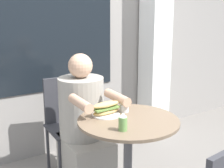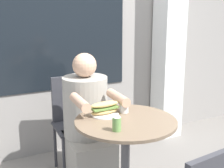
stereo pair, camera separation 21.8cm
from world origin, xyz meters
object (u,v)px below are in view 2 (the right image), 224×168
(seated_diner, at_px, (87,132))
(diner_chair, at_px, (73,115))
(condiment_bottle, at_px, (117,122))
(sandwich_on_plate, at_px, (105,109))
(drink_cup, at_px, (124,106))
(cafe_table, at_px, (125,149))

(seated_diner, bearing_deg, diner_chair, -87.47)
(condiment_bottle, bearing_deg, sandwich_on_plate, 78.49)
(drink_cup, xyz_separation_m, condiment_bottle, (-0.20, -0.27, 0.01))
(drink_cup, height_order, condiment_bottle, condiment_bottle)
(sandwich_on_plate, bearing_deg, cafe_table, -60.86)
(seated_diner, xyz_separation_m, drink_cup, (0.12, -0.39, 0.32))
(cafe_table, bearing_deg, seated_diner, 96.21)
(condiment_bottle, bearing_deg, cafe_table, 44.27)
(diner_chair, bearing_deg, sandwich_on_plate, 91.40)
(drink_cup, bearing_deg, seated_diner, 107.03)
(sandwich_on_plate, height_order, drink_cup, sandwich_on_plate)
(drink_cup, bearing_deg, diner_chair, 98.52)
(sandwich_on_plate, distance_m, condiment_bottle, 0.29)
(diner_chair, bearing_deg, cafe_table, 97.19)
(diner_chair, relative_size, sandwich_on_plate, 4.14)
(drink_cup, bearing_deg, cafe_table, -114.57)
(drink_cup, relative_size, condiment_bottle, 0.82)
(diner_chair, height_order, sandwich_on_plate, diner_chair)
(sandwich_on_plate, bearing_deg, drink_cup, -4.05)
(seated_diner, distance_m, sandwich_on_plate, 0.50)
(drink_cup, distance_m, condiment_bottle, 0.34)
(cafe_table, relative_size, condiment_bottle, 6.83)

